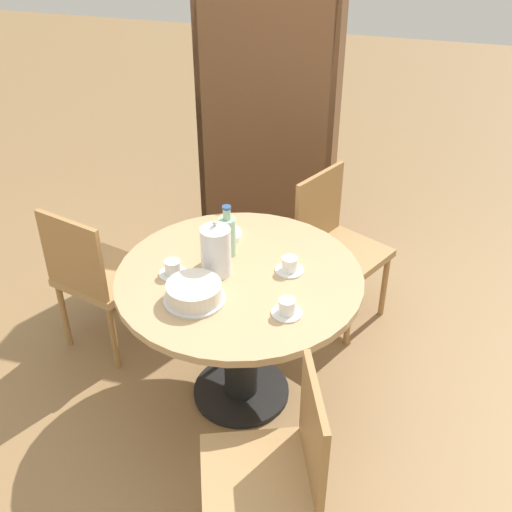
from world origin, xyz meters
TOP-DOWN VIEW (x-y plane):
  - ground_plane at (0.00, 0.00)m, footprint 14.00×14.00m
  - dining_table at (0.00, 0.00)m, footprint 1.13×1.13m
  - chair_a at (0.34, 0.79)m, footprint 0.57×0.57m
  - chair_b at (-0.84, 0.18)m, footprint 0.52×0.52m
  - chair_c at (0.36, -0.78)m, footprint 0.54×0.54m
  - bookshelf at (-0.23, 1.46)m, footprint 0.87×0.28m
  - coffee_pot at (-0.10, -0.01)m, footprint 0.14×0.14m
  - water_bottle at (-0.10, 0.15)m, footprint 0.08×0.08m
  - cake_main at (-0.13, -0.23)m, footprint 0.27×0.27m
  - cup_a at (0.27, -0.22)m, footprint 0.13×0.13m
  - cup_b at (-0.29, -0.07)m, footprint 0.13×0.13m
  - cup_c at (0.21, 0.09)m, footprint 0.13×0.13m
  - plate_stack at (-0.17, 0.29)m, footprint 0.19×0.19m

SIDE VIEW (x-z plane):
  - ground_plane at x=0.00m, z-range 0.00..0.00m
  - chair_a at x=0.34m, z-range 0.04..0.92m
  - chair_b at x=-0.84m, z-range 0.04..0.92m
  - chair_c at x=0.36m, z-range 0.04..0.92m
  - dining_table at x=0.00m, z-range 0.19..0.95m
  - plate_stack at x=-0.17m, z-range 0.75..0.78m
  - cup_a at x=0.27m, z-range 0.75..0.82m
  - cup_b at x=-0.29m, z-range 0.75..0.82m
  - cup_c at x=0.21m, z-range 0.75..0.82m
  - cake_main at x=-0.13m, z-range 0.75..0.84m
  - water_bottle at x=-0.10m, z-range 0.73..0.99m
  - coffee_pot at x=-0.10m, z-range 0.74..1.02m
  - bookshelf at x=-0.23m, z-range -0.03..1.83m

